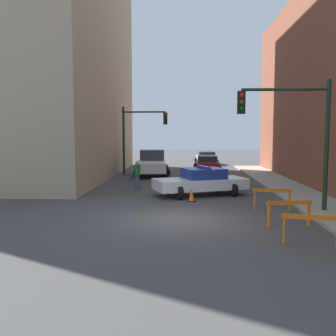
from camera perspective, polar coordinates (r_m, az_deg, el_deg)
The scene contains 13 objects.
ground_plane at distance 14.06m, azimuth 1.45°, elevation -7.85°, with size 120.00×120.00×0.00m, color #424244.
building_corner_left at distance 31.29m, azimuth -21.96°, elevation 19.60°, with size 14.00×20.00×22.22m.
traffic_light_near at distance 15.78m, azimuth 19.13°, elevation 6.22°, with size 3.64×0.35×5.20m.
traffic_light_far at distance 28.69m, azimuth -4.62°, elevation 5.71°, with size 3.44×0.35×5.20m.
police_car at distance 19.35m, azimuth 5.07°, elevation -2.05°, with size 5.05×3.43×1.52m.
white_truck at distance 28.59m, azimuth -2.45°, elevation 0.73°, with size 2.93×5.55×1.90m.
parked_car_near at distance 31.81m, azimuth 5.98°, elevation 0.75°, with size 2.32×4.33×1.31m.
parked_car_mid at distance 38.74m, azimuth 5.86°, elevation 1.57°, with size 2.39×4.37×1.31m.
pedestrian_crossing at distance 21.17m, azimuth -4.71°, elevation -1.04°, with size 0.51×0.51×1.66m.
barrier_front at distance 11.47m, azimuth 20.87°, elevation -8.08°, with size 1.58×0.42×0.90m.
barrier_mid at distance 13.54m, azimuth 17.97°, elevation -5.96°, with size 1.59×0.40×0.90m.
barrier_back at distance 16.19m, azimuth 15.57°, elevation -4.06°, with size 1.60×0.16×0.90m.
traffic_cone at distance 17.67m, azimuth 3.61°, elevation -4.08°, with size 0.36×0.36×0.66m.
Camera 1 is at (0.25, -13.69, 3.21)m, focal length 40.00 mm.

